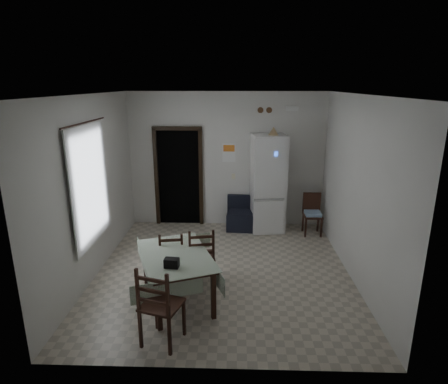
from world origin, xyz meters
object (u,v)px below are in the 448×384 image
Objects in this scene: fridge at (268,183)px; dining_chair_near_head at (162,304)px; dining_table at (177,278)px; dining_chair_far_right at (201,255)px; dining_chair_far_left at (172,257)px; navy_seat at (241,213)px; corner_chair at (313,215)px.

fridge reaches higher than dining_chair_near_head.
dining_table is 0.93m from dining_chair_near_head.
fridge is 2.68m from dining_chair_far_right.
dining_chair_far_right is at bearing 171.44° from dining_chair_far_left.
navy_seat is 0.82× the size of corner_chair.
fridge is at bearing -94.95° from dining_chair_near_head.
navy_seat is at bearing 169.73° from corner_chair.
fridge is at bearing -134.40° from dining_chair_far_left.
dining_chair_near_head is (-0.99, -3.73, 0.17)m from navy_seat.
navy_seat is at bearing -87.26° from dining_chair_near_head.
dining_chair_far_left is 0.85× the size of dining_chair_near_head.
fridge is 1.13m from corner_chair.
corner_chair is at bearing 25.07° from dining_table.
fridge is 2.31× the size of dining_chair_far_left.
corner_chair is 0.97× the size of dining_chair_far_left.
navy_seat is 2.58m from dining_chair_far_left.
dining_chair_far_left reaches higher than navy_seat.
dining_table is 1.57× the size of dining_chair_far_left.
dining_chair_far_left is at bearing -133.42° from fridge.
fridge is 2.92m from dining_chair_far_left.
dining_chair_far_left reaches higher than dining_table.
dining_chair_near_head is (-0.34, -1.41, 0.05)m from dining_chair_far_right.
dining_chair_near_head is (-1.55, -3.73, -0.50)m from fridge.
dining_chair_far_right reaches higher than navy_seat.
dining_chair_far_right is at bearing -136.47° from corner_chair.
dining_table is 1.45× the size of dining_chair_far_right.
dining_chair_far_right is at bearing -125.33° from fridge.
dining_chair_far_left reaches higher than corner_chair.
dining_chair_near_head is at bearing -126.02° from corner_chair.
navy_seat is (-0.56, 0.00, -0.68)m from fridge.
fridge reaches higher than navy_seat.
dining_table is (-0.96, -2.82, 0.01)m from navy_seat.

